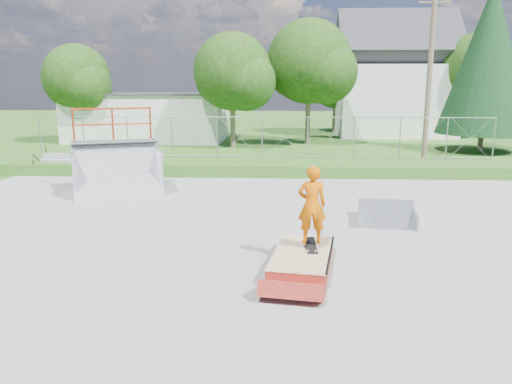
{
  "coord_description": "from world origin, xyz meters",
  "views": [
    {
      "loc": [
        0.81,
        -11.42,
        3.68
      ],
      "look_at": [
        0.23,
        0.5,
        1.1
      ],
      "focal_mm": 35.0,
      "sensor_mm": 36.0,
      "label": 1
    }
  ],
  "objects_px": {
    "grind_box": "(302,260)",
    "quarter_pipe": "(116,152)",
    "skater": "(312,208)",
    "flat_bank_ramp": "(387,215)"
  },
  "relations": [
    {
      "from": "skater",
      "to": "grind_box",
      "type": "bearing_deg",
      "value": 52.53
    },
    {
      "from": "grind_box",
      "to": "flat_bank_ramp",
      "type": "xyz_separation_m",
      "value": [
        2.42,
        3.5,
        0.06
      ]
    },
    {
      "from": "skater",
      "to": "flat_bank_ramp",
      "type": "bearing_deg",
      "value": -127.93
    },
    {
      "from": "grind_box",
      "to": "flat_bank_ramp",
      "type": "height_order",
      "value": "flat_bank_ramp"
    },
    {
      "from": "flat_bank_ramp",
      "to": "skater",
      "type": "relative_size",
      "value": 0.99
    },
    {
      "from": "quarter_pipe",
      "to": "flat_bank_ramp",
      "type": "xyz_separation_m",
      "value": [
        8.43,
        -3.32,
        -1.2
      ]
    },
    {
      "from": "grind_box",
      "to": "quarter_pipe",
      "type": "xyz_separation_m",
      "value": [
        -6.01,
        6.81,
        1.26
      ]
    },
    {
      "from": "flat_bank_ramp",
      "to": "skater",
      "type": "distance_m",
      "value": 4.05
    },
    {
      "from": "grind_box",
      "to": "flat_bank_ramp",
      "type": "relative_size",
      "value": 1.55
    },
    {
      "from": "grind_box",
      "to": "skater",
      "type": "xyz_separation_m",
      "value": [
        0.18,
        0.27,
        1.03
      ]
    }
  ]
}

